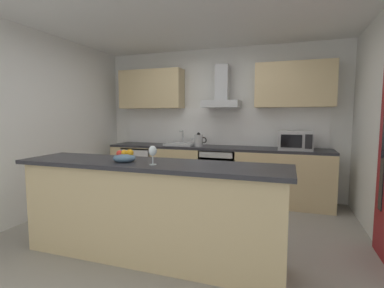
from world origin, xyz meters
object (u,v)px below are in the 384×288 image
microwave (295,140)px  fruit_bowl (125,157)px  refrigerator (142,169)px  sink (180,144)px  kettle (199,140)px  range_hood (222,94)px  wine_glass (153,152)px  oven (219,173)px

microwave → fruit_bowl: size_ratio=2.27×
refrigerator → sink: size_ratio=1.70×
kettle → fruit_bowl: 2.21m
microwave → sink: size_ratio=1.00×
kettle → range_hood: range_hood is taller
microwave → range_hood: range_hood is taller
sink → kettle: bearing=-7.3°
fruit_bowl → wine_glass: bearing=-11.6°
wine_glass → fruit_bowl: wine_glass is taller
oven → sink: bearing=179.1°
oven → refrigerator: 1.47m
sink → range_hood: 1.12m
range_hood → fruit_bowl: (-0.44, -2.37, -0.77)m
refrigerator → range_hood: 2.01m
wine_glass → refrigerator: bearing=120.8°
oven → refrigerator: oven is taller
sink → wine_glass: bearing=-75.1°
wine_glass → range_hood: bearing=87.8°
refrigerator → fruit_bowl: bearing=-65.3°
range_hood → wine_glass: 2.54m
microwave → wine_glass: (-1.29, -2.29, 0.05)m
oven → fruit_bowl: size_ratio=3.64×
oven → sink: (-0.71, 0.01, 0.47)m
microwave → wine_glass: size_ratio=2.81×
sink → kettle: sink is taller
oven → range_hood: bearing=90.0°
range_hood → refrigerator: bearing=-174.9°
refrigerator → microwave: size_ratio=1.70×
wine_glass → fruit_bowl: bearing=168.4°
kettle → oven: bearing=5.3°
sink → kettle: (0.35, -0.04, 0.08)m
range_hood → wine_glass: range_hood is taller
wine_glass → fruit_bowl: (-0.35, 0.07, -0.08)m
fruit_bowl → sink: bearing=96.9°
oven → sink: sink is taller
refrigerator → fruit_bowl: 2.54m
microwave → fruit_bowl: microwave is taller
oven → kettle: (-0.36, -0.03, 0.55)m
range_hood → wine_glass: bearing=-92.2°
refrigerator → range_hood: (1.47, 0.13, 1.36)m
oven → fruit_bowl: (-0.44, -2.24, 0.56)m
sink → fruit_bowl: bearing=-83.1°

